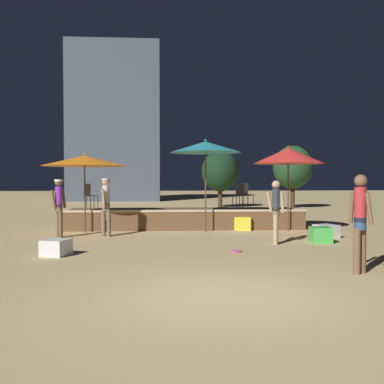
{
  "coord_description": "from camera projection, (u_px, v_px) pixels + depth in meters",
  "views": [
    {
      "loc": [
        -0.88,
        -6.49,
        1.8
      ],
      "look_at": [
        0.0,
        6.79,
        1.4
      ],
      "focal_mm": 40.0,
      "sensor_mm": 36.0,
      "label": 1
    }
  ],
  "objects": [
    {
      "name": "cube_seat_1",
      "position": [
        326.0,
        231.0,
        13.08
      ],
      "size": [
        0.78,
        0.78,
        0.41
      ],
      "rotation": [
        0.0,
        0.0,
        0.39
      ],
      "color": "white",
      "rests_on": "ground"
    },
    {
      "name": "patio_umbrella_0",
      "position": [
        206.0,
        147.0,
        14.46
      ],
      "size": [
        2.42,
        2.42,
        3.16
      ],
      "color": "brown",
      "rests_on": "ground"
    },
    {
      "name": "person_2",
      "position": [
        106.0,
        203.0,
        13.4
      ],
      "size": [
        0.3,
        0.52,
        1.84
      ],
      "rotation": [
        0.0,
        0.0,
        5.98
      ],
      "color": "#72664C",
      "rests_on": "ground"
    },
    {
      "name": "distant_building",
      "position": [
        115.0,
        123.0,
        35.82
      ],
      "size": [
        7.56,
        3.76,
        13.01
      ],
      "color": "#4C5666",
      "rests_on": "ground"
    },
    {
      "name": "bistro_chair_1",
      "position": [
        239.0,
        193.0,
        15.87
      ],
      "size": [
        0.43,
        0.44,
        0.9
      ],
      "rotation": [
        0.0,
        0.0,
        3.47
      ],
      "color": "#2D3338",
      "rests_on": "wooden_deck"
    },
    {
      "name": "person_1",
      "position": [
        360.0,
        218.0,
        8.12
      ],
      "size": [
        0.34,
        0.48,
        1.89
      ],
      "rotation": [
        0.0,
        0.0,
        3.7
      ],
      "color": "brown",
      "rests_on": "ground"
    },
    {
      "name": "cube_seat_0",
      "position": [
        321.0,
        235.0,
        12.13
      ],
      "size": [
        0.57,
        0.57,
        0.44
      ],
      "rotation": [
        0.0,
        0.0,
        -0.04
      ],
      "color": "#4CC651",
      "rests_on": "ground"
    },
    {
      "name": "bistro_chair_0",
      "position": [
        90.0,
        193.0,
        15.81
      ],
      "size": [
        0.48,
        0.48,
        0.9
      ],
      "rotation": [
        0.0,
        0.0,
        2.21
      ],
      "color": "#47474C",
      "rests_on": "wooden_deck"
    },
    {
      "name": "patio_umbrella_2",
      "position": [
        288.0,
        156.0,
        14.85
      ],
      "size": [
        2.43,
        2.43,
        2.97
      ],
      "color": "brown",
      "rests_on": "ground"
    },
    {
      "name": "background_tree_0",
      "position": [
        220.0,
        171.0,
        27.19
      ],
      "size": [
        2.36,
        2.36,
        3.62
      ],
      "color": "#3D2B1C",
      "rests_on": "ground"
    },
    {
      "name": "ground_plane",
      "position": [
        221.0,
        296.0,
        6.59
      ],
      "size": [
        120.0,
        120.0,
        0.0
      ],
      "primitive_type": "plane",
      "color": "tan"
    },
    {
      "name": "cube_seat_3",
      "position": [
        244.0,
        223.0,
        15.19
      ],
      "size": [
        0.74,
        0.74,
        0.47
      ],
      "rotation": [
        0.0,
        0.0,
        -0.33
      ],
      "color": "yellow",
      "rests_on": "ground"
    },
    {
      "name": "wooden_deck",
      "position": [
        183.0,
        218.0,
        16.09
      ],
      "size": [
        8.62,
        2.48,
        0.74
      ],
      "color": "brown",
      "rests_on": "ground"
    },
    {
      "name": "patio_umbrella_1",
      "position": [
        85.0,
        161.0,
        14.34
      ],
      "size": [
        2.85,
        2.85,
        2.67
      ],
      "color": "brown",
      "rests_on": "ground"
    },
    {
      "name": "person_0",
      "position": [
        276.0,
        209.0,
        11.79
      ],
      "size": [
        0.5,
        0.29,
        1.77
      ],
      "rotation": [
        0.0,
        0.0,
        1.25
      ],
      "color": "tan",
      "rests_on": "ground"
    },
    {
      "name": "person_4",
      "position": [
        59.0,
        204.0,
        13.11
      ],
      "size": [
        0.42,
        0.42,
        1.81
      ],
      "rotation": [
        0.0,
        0.0,
        2.36
      ],
      "color": "brown",
      "rests_on": "ground"
    },
    {
      "name": "bistro_chair_2",
      "position": [
        246.0,
        192.0,
        16.95
      ],
      "size": [
        0.47,
        0.48,
        0.9
      ],
      "rotation": [
        0.0,
        0.0,
        0.61
      ],
      "color": "#47474C",
      "rests_on": "wooden_deck"
    },
    {
      "name": "frisbee_disc",
      "position": [
        237.0,
        251.0,
        10.56
      ],
      "size": [
        0.27,
        0.27,
        0.03
      ],
      "color": "#E54C99",
      "rests_on": "ground"
    },
    {
      "name": "background_tree_1",
      "position": [
        293.0,
        167.0,
        26.6
      ],
      "size": [
        2.43,
        2.43,
        3.88
      ],
      "color": "#3D2B1C",
      "rests_on": "ground"
    },
    {
      "name": "cube_seat_2",
      "position": [
        56.0,
        247.0,
        10.07
      ],
      "size": [
        0.72,
        0.72,
        0.38
      ],
      "rotation": [
        0.0,
        0.0,
        -0.35
      ],
      "color": "white",
      "rests_on": "ground"
    }
  ]
}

